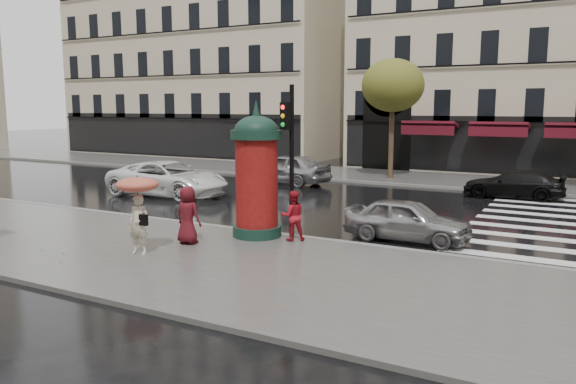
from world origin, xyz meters
The scene contains 17 objects.
ground centered at (0.00, 0.00, 0.00)m, with size 160.00×160.00×0.00m, color black.
near_sidewalk centered at (0.00, -0.50, 0.06)m, with size 90.00×7.00×0.12m, color #474744.
far_sidewalk centered at (0.00, 19.00, 0.06)m, with size 90.00×6.00×0.12m, color #474744.
near_kerb centered at (0.00, 3.00, 0.07)m, with size 90.00×0.25×0.14m, color slate.
far_kerb centered at (0.00, 16.00, 0.07)m, with size 90.00×0.25×0.14m, color slate.
zebra_crossing centered at (6.00, 9.60, 0.01)m, with size 3.60×11.75×0.01m, color silver.
bldg_far_left centered at (-22.00, 30.00, 11.31)m, with size 24.00×14.00×22.90m.
tree_far_left centered at (-2.00, 18.00, 5.17)m, with size 3.40×3.40×6.64m.
woman_umbrella centered at (-2.66, -0.95, 1.54)m, with size 1.12×1.12×2.16m.
woman_red centered at (0.23, 2.40, 0.87)m, with size 0.72×0.56×1.49m, color #AE1522.
man_burgundy centered at (-2.25, 0.60, 0.96)m, with size 0.82×0.53×1.68m, color #511018.
morris_column centered at (-1.02, 2.40, 2.11)m, with size 1.54×1.54×4.15m.
traffic_light centered at (-0.05, 2.72, 2.90)m, with size 0.34×0.45×4.58m.
car_silver centered at (3.07, 4.48, 0.65)m, with size 1.53×3.81×1.30m, color #98989C.
car_white centered at (-9.12, 7.71, 0.79)m, with size 2.64×5.72×1.59m, color white.
car_black centered at (4.83, 14.68, 0.62)m, with size 1.75×4.30×1.25m, color black.
car_far_silver centered at (-6.28, 13.84, 0.81)m, with size 1.91×4.74×1.62m, color #9A9A9E.
Camera 1 is at (7.94, -11.93, 4.06)m, focal length 35.00 mm.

